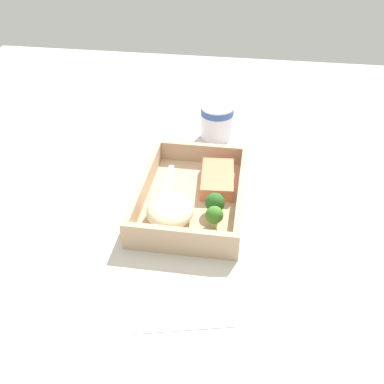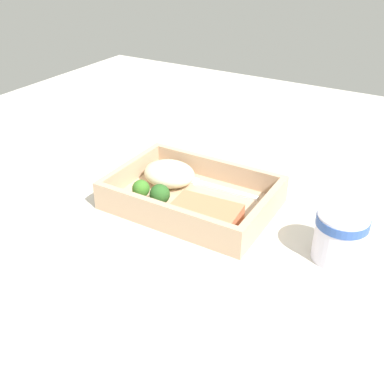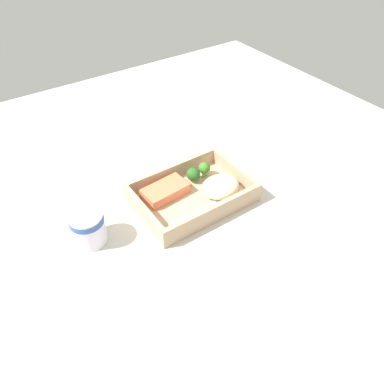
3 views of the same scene
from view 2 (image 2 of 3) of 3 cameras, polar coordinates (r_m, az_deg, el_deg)
ground_plane at (r=81.10cm, az=-0.00°, el=-2.25°), size 160.00×160.00×2.00cm
takeout_tray at (r=80.24cm, az=-0.00°, el=-1.29°), size 28.25×19.51×1.20cm
tray_rim at (r=78.91cm, az=-0.00°, el=0.30°), size 28.25×19.51×3.97cm
salmon_fillet at (r=73.95cm, az=1.79°, el=-2.60°), size 11.70×7.07×2.64cm
mashed_potatoes at (r=84.07cm, az=-2.90°, el=2.36°), size 9.89×8.34×4.14cm
broccoli_floret_1 at (r=77.06cm, az=-4.11°, el=-0.35°), size 3.56×3.56×4.14cm
broccoli_floret_2 at (r=78.68cm, az=-6.49°, el=0.36°), size 3.11×3.11×4.11cm
fork at (r=83.56cm, az=2.66°, el=0.73°), size 15.83×2.26×0.44cm
paper_cup at (r=69.26cm, az=18.30°, el=-5.11°), size 7.58×7.58×7.80cm
receipt_slip at (r=91.92cm, az=-13.82°, el=1.84°), size 12.62×16.45×0.24cm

